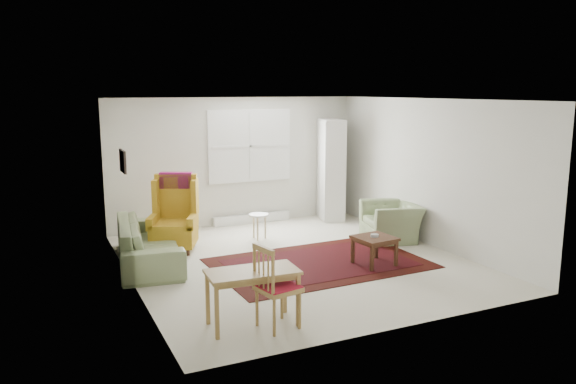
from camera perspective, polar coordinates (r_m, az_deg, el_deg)
name	(u,v)px	position (r m, az deg, el deg)	size (l,w,h in m)	color
room	(291,180)	(8.76, 0.36, 1.24)	(5.04, 5.54, 2.51)	beige
rug	(320,263)	(8.74, 3.23, -7.17)	(3.20, 2.06, 0.03)	black
sofa	(148,234)	(8.92, -14.03, -4.14)	(2.27, 0.89, 0.92)	#77885A
armchair	(391,218)	(10.17, 10.43, -2.59)	(1.01, 0.89, 0.79)	#77885A
wingback_chair	(173,213)	(9.43, -11.58, -2.14)	(0.74, 0.78, 1.28)	#B4861B
coffee_table	(374,251)	(8.68, 8.75, -5.93)	(0.55, 0.55, 0.45)	#412314
stool	(259,226)	(10.06, -2.98, -3.52)	(0.35, 0.35, 0.46)	white
cabinet	(331,170)	(11.54, 4.37, 2.28)	(0.43, 0.82, 2.05)	silver
desk	(253,298)	(6.47, -3.61, -10.69)	(1.03, 0.51, 0.65)	olive
desk_chair	(278,286)	(6.35, -1.01, -9.53)	(0.43, 0.43, 0.97)	olive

